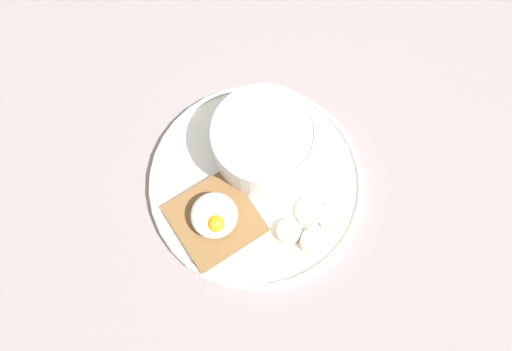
{
  "coord_description": "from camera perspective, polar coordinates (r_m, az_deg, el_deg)",
  "views": [
    {
      "loc": [
        17.37,
        -10.14,
        61.9
      ],
      "look_at": [
        0.0,
        0.0,
        5.0
      ],
      "focal_mm": 35.0,
      "sensor_mm": 36.0,
      "label": 1
    }
  ],
  "objects": [
    {
      "name": "banana_slice_front",
      "position": [
        0.61,
        6.21,
        -4.1
      ],
      "size": [
        4.0,
        4.07,
        1.4
      ],
      "color": "beige",
      "rests_on": "plate"
    },
    {
      "name": "banana_slice_right",
      "position": [
        0.61,
        8.7,
        -4.71
      ],
      "size": [
        3.38,
        3.46,
        1.29
      ],
      "color": "#EEEAB0",
      "rests_on": "plate"
    },
    {
      "name": "ground_plane",
      "position": [
        0.64,
        0.0,
        -1.19
      ],
      "size": [
        120.0,
        120.0,
        2.0
      ],
      "primitive_type": "cube",
      "color": "gray",
      "rests_on": "ground"
    },
    {
      "name": "poached_egg",
      "position": [
        0.58,
        -4.77,
        -4.64
      ],
      "size": [
        5.6,
        5.55,
        3.25
      ],
      "color": "white",
      "rests_on": "toast_slice"
    },
    {
      "name": "plate",
      "position": [
        0.62,
        0.0,
        -0.67
      ],
      "size": [
        26.87,
        26.87,
        1.6
      ],
      "color": "white",
      "rests_on": "ground_plane"
    },
    {
      "name": "banana_slice_left",
      "position": [
        0.6,
        3.91,
        -6.34
      ],
      "size": [
        4.07,
        4.09,
        1.32
      ],
      "color": "#FCE7BA",
      "rests_on": "plate"
    },
    {
      "name": "toast_slice",
      "position": [
        0.6,
        -4.65,
        -5.0
      ],
      "size": [
        10.03,
        10.03,
        1.16
      ],
      "color": "brown",
      "rests_on": "plate"
    },
    {
      "name": "banana_slice_back",
      "position": [
        0.6,
        6.45,
        -7.47
      ],
      "size": [
        4.18,
        4.13,
        1.58
      ],
      "color": "#FAEDC5",
      "rests_on": "plate"
    },
    {
      "name": "oatmeal_bowl",
      "position": [
        0.6,
        0.87,
        3.86
      ],
      "size": [
        12.65,
        12.65,
        6.73
      ],
      "color": "white",
      "rests_on": "plate"
    }
  ]
}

